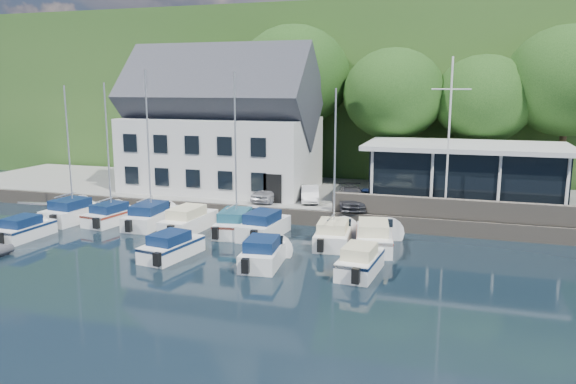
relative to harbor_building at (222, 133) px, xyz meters
name	(u,v)px	position (x,y,z in m)	size (l,w,h in m)	color
ground	(217,277)	(7.00, -16.50, -5.35)	(180.00, 180.00, 0.00)	black
quay	(312,198)	(7.00, 1.00, -4.85)	(60.00, 13.00, 1.00)	gray
quay_face	(287,216)	(7.00, -5.50, -4.85)	(60.00, 0.30, 1.00)	#696054
hillside	(390,92)	(7.00, 45.50, 2.65)	(160.00, 75.00, 16.00)	#284E1D
field_patch	(451,38)	(15.00, 53.50, 10.80)	(50.00, 30.00, 0.30)	#585F2F
harbor_building	(222,133)	(0.00, 0.00, 0.00)	(14.40, 8.20, 8.70)	silver
club_pavilion	(465,174)	(18.00, -0.50, -2.30)	(13.20, 7.20, 4.10)	black
seawall	(481,211)	(19.00, -5.10, -3.75)	(18.00, 0.50, 1.20)	#696054
gangway	(57,213)	(-9.50, -7.50, -5.35)	(1.20, 6.00, 1.40)	silver
car_silver	(269,191)	(5.01, -3.29, -3.71)	(1.51, 3.76, 1.28)	silver
car_white	(310,193)	(7.81, -2.75, -3.79)	(1.18, 3.38, 1.11)	silver
car_dgrey	(352,197)	(10.93, -3.70, -3.70)	(1.82, 4.47, 1.30)	#2D2E32
car_blue	(370,197)	(12.01, -3.04, -3.76)	(1.37, 3.47, 1.19)	navy
flagpole	(449,137)	(16.91, -4.04, 0.47)	(2.31, 0.20, 9.64)	silver
tree_1	(198,111)	(-4.32, 4.71, 1.39)	(8.41, 8.41, 11.49)	#14340F
tree_2	(294,103)	(3.99, 5.98, 2.10)	(9.44, 9.44, 12.90)	#14340F
tree_3	(393,118)	(12.37, 5.17, 1.07)	(7.93, 7.93, 10.84)	#14340F
tree_4	(482,123)	(19.07, 5.86, 0.78)	(7.50, 7.50, 10.25)	#14340F
tree_5	(566,110)	(24.83, 6.29, 1.80)	(9.00, 9.00, 12.30)	#14340F
boat_r1_0	(69,150)	(-6.80, -9.14, -0.58)	(2.26, 5.90, 9.54)	white
boat_r1_1	(108,160)	(-4.03, -8.83, -1.13)	(1.97, 5.52, 8.45)	white
boat_r1_2	(149,155)	(-1.22, -8.56, -0.76)	(2.06, 6.62, 9.18)	white
boat_r1_3	(189,218)	(1.68, -9.00, -4.58)	(1.94, 6.60, 1.55)	white
boat_r1_4	(236,161)	(4.73, -8.58, -0.87)	(2.13, 6.31, 8.95)	white
boat_r1_5	(264,224)	(6.62, -8.91, -4.57)	(2.02, 5.88, 1.57)	white
boat_r1_6	(335,168)	(11.03, -9.44, -0.94)	(2.04, 5.69, 8.83)	white
boat_r1_7	(374,234)	(13.31, -9.39, -4.57)	(2.08, 6.60, 1.56)	white
boat_r2_0	(25,227)	(-6.75, -13.57, -4.67)	(1.80, 5.21, 1.36)	white
boat_r2_2	(172,244)	(3.39, -14.28, -4.65)	(1.85, 5.39, 1.39)	white
boat_r2_3	(263,251)	(8.46, -14.07, -4.62)	(1.92, 5.16, 1.46)	white
boat_r2_4	(360,259)	(13.36, -13.95, -4.61)	(1.77, 5.05, 1.47)	white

